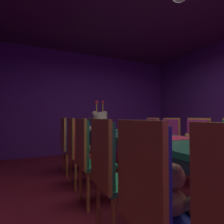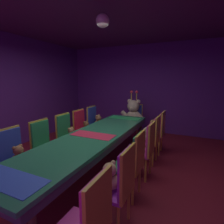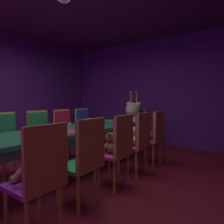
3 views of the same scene
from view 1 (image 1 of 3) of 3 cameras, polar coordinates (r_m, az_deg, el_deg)
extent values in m
plane|color=maroon|center=(2.42, 16.74, -26.01)|extent=(7.90, 7.90, 0.00)
cube|color=#59267F|center=(5.09, -7.71, 2.87)|extent=(5.20, 0.12, 2.80)
cube|color=#26724C|center=(2.22, 16.58, -8.96)|extent=(0.90, 3.64, 0.05)
cube|color=#33333F|center=(2.23, 16.60, -10.87)|extent=(0.88, 3.57, 0.10)
cylinder|color=#4C3826|center=(3.83, 4.66, -11.49)|extent=(0.07, 0.07, 0.69)
cylinder|color=#4C3826|center=(3.53, -6.54, -12.33)|extent=(0.07, 0.07, 0.69)
cube|color=#E52D4C|center=(2.22, 16.58, -8.24)|extent=(0.77, 0.32, 0.01)
cube|color=green|center=(3.53, -0.11, -5.82)|extent=(0.77, 0.32, 0.01)
cube|color=#2D47B2|center=(1.18, 18.16, -30.02)|extent=(0.40, 0.40, 0.04)
cube|color=#2D47B2|center=(0.97, 9.63, -19.07)|extent=(0.05, 0.38, 0.50)
cube|color=gold|center=(0.96, 8.49, -19.28)|extent=(0.03, 0.41, 0.55)
ellipsoid|color=olive|center=(1.13, 18.11, -25.58)|extent=(0.18, 0.18, 0.14)
sphere|color=olive|center=(1.10, 18.70, -19.10)|extent=(0.14, 0.14, 0.14)
sphere|color=#AE7747|center=(1.13, 20.64, -19.09)|extent=(0.05, 0.05, 0.05)
sphere|color=olive|center=(1.11, 16.06, -15.98)|extent=(0.05, 0.05, 0.05)
sphere|color=olive|center=(1.03, 20.13, -17.05)|extent=(0.05, 0.05, 0.05)
cylinder|color=olive|center=(1.21, 16.40, -23.19)|extent=(0.05, 0.13, 0.12)
cylinder|color=olive|center=(1.09, 23.25, -25.65)|extent=(0.05, 0.13, 0.12)
cylinder|color=olive|center=(1.26, 20.91, -25.43)|extent=(0.06, 0.14, 0.06)
cylinder|color=olive|center=(1.20, 24.54, -26.67)|extent=(0.06, 0.14, 0.06)
cube|color=#268C4C|center=(1.62, 3.42, -21.81)|extent=(0.40, 0.40, 0.04)
cube|color=#268C4C|center=(1.48, -2.95, -12.95)|extent=(0.05, 0.38, 0.50)
cube|color=gold|center=(1.47, -3.76, -13.01)|extent=(0.03, 0.41, 0.55)
cylinder|color=gold|center=(1.91, 5.69, -26.03)|extent=(0.04, 0.04, 0.42)
cylinder|color=gold|center=(1.67, 12.00, -29.82)|extent=(0.04, 0.04, 0.42)
cylinder|color=gold|center=(1.79, -4.40, -27.81)|extent=(0.04, 0.04, 0.42)
cube|color=#268C4C|center=(2.18, -4.77, -16.53)|extent=(0.40, 0.40, 0.04)
cube|color=#268C4C|center=(2.07, -9.51, -9.66)|extent=(0.05, 0.38, 0.50)
cube|color=gold|center=(2.07, -10.10, -9.68)|extent=(0.03, 0.41, 0.55)
cylinder|color=gold|center=(2.44, -2.33, -20.51)|extent=(0.04, 0.04, 0.42)
cylinder|color=gold|center=(2.17, 1.08, -23.01)|extent=(0.04, 0.04, 0.42)
cylinder|color=gold|center=(2.35, -10.13, -21.26)|extent=(0.04, 0.04, 0.42)
cylinder|color=gold|center=(2.06, -7.77, -24.15)|extent=(0.04, 0.04, 0.42)
ellipsoid|color=#9E7247|center=(2.16, -4.76, -14.19)|extent=(0.16, 0.16, 0.13)
sphere|color=#9E7247|center=(2.14, -4.39, -11.12)|extent=(0.13, 0.13, 0.13)
sphere|color=tan|center=(2.16, -3.27, -11.31)|extent=(0.05, 0.05, 0.05)
sphere|color=#9E7247|center=(2.17, -5.18, -9.68)|extent=(0.05, 0.05, 0.05)
sphere|color=#9E7247|center=(2.08, -4.30, -10.03)|extent=(0.05, 0.05, 0.05)
cylinder|color=#9E7247|center=(2.24, -4.64, -13.38)|extent=(0.04, 0.11, 0.11)
cylinder|color=#9E7247|center=(2.09, -3.12, -14.23)|extent=(0.04, 0.11, 0.11)
cylinder|color=#9E7247|center=(2.24, -2.52, -14.85)|extent=(0.06, 0.12, 0.06)
cylinder|color=#9E7247|center=(2.17, -1.65, -15.33)|extent=(0.06, 0.12, 0.06)
cube|color=red|center=(2.71, -9.01, -13.55)|extent=(0.40, 0.40, 0.04)
cube|color=red|center=(2.63, -12.81, -7.94)|extent=(0.05, 0.38, 0.50)
cube|color=gold|center=(2.62, -13.28, -7.95)|extent=(0.03, 0.41, 0.55)
cylinder|color=gold|center=(2.96, -6.75, -17.12)|extent=(0.04, 0.04, 0.42)
cylinder|color=gold|center=(2.67, -4.58, -18.87)|extent=(0.04, 0.04, 0.42)
cylinder|color=gold|center=(2.88, -13.13, -17.51)|extent=(0.04, 0.04, 0.42)
cylinder|color=gold|center=(2.58, -11.69, -19.42)|extent=(0.04, 0.04, 0.42)
ellipsoid|color=brown|center=(2.69, -9.00, -11.59)|extent=(0.17, 0.17, 0.13)
sphere|color=brown|center=(2.68, -8.68, -9.03)|extent=(0.13, 0.13, 0.13)
sphere|color=#99663C|center=(2.69, -7.74, -9.21)|extent=(0.05, 0.05, 0.05)
sphere|color=brown|center=(2.72, -9.27, -7.85)|extent=(0.05, 0.05, 0.05)
sphere|color=brown|center=(2.62, -8.70, -8.09)|extent=(0.05, 0.05, 0.05)
cylinder|color=brown|center=(2.78, -8.76, -11.00)|extent=(0.05, 0.12, 0.11)
cylinder|color=brown|center=(2.62, -7.77, -11.58)|extent=(0.05, 0.12, 0.11)
cylinder|color=brown|center=(2.77, -7.02, -12.26)|extent=(0.06, 0.13, 0.06)
cylinder|color=brown|center=(2.69, -6.45, -12.59)|extent=(0.06, 0.13, 0.06)
cube|color=#2D47B2|center=(3.28, -12.00, -11.43)|extent=(0.40, 0.40, 0.04)
cube|color=#2D47B2|center=(3.22, -15.13, -6.77)|extent=(0.05, 0.38, 0.50)
cube|color=gold|center=(3.21, -15.51, -6.77)|extent=(0.03, 0.41, 0.55)
cylinder|color=gold|center=(3.52, -9.96, -14.60)|extent=(0.04, 0.04, 0.42)
cylinder|color=gold|center=(3.22, -8.50, -15.85)|extent=(0.04, 0.04, 0.42)
cylinder|color=gold|center=(3.45, -15.28, -14.81)|extent=(0.04, 0.04, 0.42)
cylinder|color=gold|center=(3.15, -14.35, -16.13)|extent=(0.04, 0.04, 0.42)
ellipsoid|color=#9E7247|center=(3.27, -11.99, -9.60)|extent=(0.20, 0.20, 0.16)
sphere|color=#9E7247|center=(3.25, -11.67, -7.14)|extent=(0.16, 0.16, 0.16)
sphere|color=tan|center=(3.27, -10.76, -7.33)|extent=(0.06, 0.06, 0.06)
sphere|color=#9E7247|center=(3.30, -12.18, -6.03)|extent=(0.06, 0.06, 0.06)
sphere|color=#9E7247|center=(3.19, -11.74, -6.19)|extent=(0.06, 0.06, 0.06)
cylinder|color=#9E7247|center=(3.37, -11.66, -9.09)|extent=(0.05, 0.14, 0.13)
cylinder|color=#9E7247|center=(3.18, -10.89, -9.54)|extent=(0.05, 0.14, 0.13)
cylinder|color=#9E7247|center=(3.35, -10.02, -10.32)|extent=(0.07, 0.15, 0.07)
cylinder|color=#9E7247|center=(3.25, -9.57, -10.58)|extent=(0.07, 0.15, 0.07)
cylinder|color=gold|center=(2.64, 28.79, -18.84)|extent=(0.04, 0.04, 0.42)
cube|color=#CC338C|center=(3.00, 23.82, -12.26)|extent=(0.40, 0.40, 0.04)
cube|color=#CC338C|center=(3.10, 26.00, -6.85)|extent=(0.05, 0.38, 0.50)
cube|color=gold|center=(3.12, 26.26, -6.82)|extent=(0.03, 0.41, 0.55)
cylinder|color=gold|center=(3.27, 23.65, -15.48)|extent=(0.04, 0.04, 0.42)
cylinder|color=gold|center=(3.07, 28.26, -16.36)|extent=(0.04, 0.04, 0.42)
cylinder|color=gold|center=(3.05, 19.44, -16.56)|extent=(0.04, 0.04, 0.42)
cylinder|color=gold|center=(2.84, 24.12, -17.68)|extent=(0.04, 0.04, 0.42)
ellipsoid|color=brown|center=(2.99, 23.79, -10.39)|extent=(0.18, 0.18, 0.14)
sphere|color=brown|center=(2.96, 23.56, -7.94)|extent=(0.14, 0.14, 0.14)
sphere|color=#99663C|center=(2.92, 22.90, -8.23)|extent=(0.05, 0.05, 0.05)
sphere|color=brown|center=(2.93, 24.54, -6.93)|extent=(0.05, 0.05, 0.05)
sphere|color=brown|center=(3.00, 22.98, -6.81)|extent=(0.05, 0.05, 0.05)
cylinder|color=brown|center=(2.90, 24.63, -10.36)|extent=(0.05, 0.13, 0.12)
cylinder|color=brown|center=(3.02, 22.02, -10.04)|extent=(0.05, 0.13, 0.12)
cylinder|color=brown|center=(2.88, 22.92, -11.72)|extent=(0.06, 0.13, 0.06)
cylinder|color=brown|center=(2.94, 21.54, -11.51)|extent=(0.06, 0.13, 0.06)
cube|color=#CC338C|center=(3.41, 16.19, -11.03)|extent=(0.40, 0.40, 0.04)
cube|color=#CC338C|center=(3.50, 18.42, -6.32)|extent=(0.05, 0.38, 0.50)
cube|color=gold|center=(3.51, 18.68, -6.30)|extent=(0.03, 0.41, 0.55)
cylinder|color=gold|center=(3.68, 16.52, -13.99)|extent=(0.04, 0.04, 0.42)
cylinder|color=gold|center=(3.45, 20.10, -14.80)|extent=(0.04, 0.04, 0.42)
cylinder|color=gold|center=(3.48, 12.39, -14.72)|extent=(0.04, 0.04, 0.42)
cylinder|color=gold|center=(3.24, 15.89, -15.71)|extent=(0.04, 0.04, 0.42)
ellipsoid|color=beige|center=(3.40, 16.18, -9.37)|extent=(0.18, 0.18, 0.14)
sphere|color=beige|center=(3.37, 15.95, -7.20)|extent=(0.14, 0.14, 0.14)
sphere|color=#FDDCAD|center=(3.34, 15.30, -7.45)|extent=(0.05, 0.05, 0.05)
sphere|color=beige|center=(3.34, 16.76, -6.32)|extent=(0.05, 0.05, 0.05)
sphere|color=beige|center=(3.42, 15.56, -6.22)|extent=(0.05, 0.05, 0.05)
cylinder|color=beige|center=(3.30, 16.70, -9.34)|extent=(0.05, 0.13, 0.12)
cylinder|color=beige|center=(3.44, 14.71, -9.04)|extent=(0.05, 0.13, 0.12)
cylinder|color=beige|center=(3.29, 15.14, -10.49)|extent=(0.06, 0.14, 0.06)
cylinder|color=beige|center=(3.37, 14.10, -10.30)|extent=(0.06, 0.14, 0.06)
cube|color=#CC338C|center=(3.87, 10.64, -9.93)|extent=(0.40, 0.40, 0.04)
cube|color=#CC338C|center=(3.95, 12.78, -5.82)|extent=(0.05, 0.38, 0.50)
cube|color=gold|center=(3.96, 13.03, -5.81)|extent=(0.03, 0.41, 0.55)
cylinder|color=gold|center=(4.13, 11.23, -12.64)|extent=(0.04, 0.04, 0.42)
cylinder|color=gold|center=(3.88, 14.04, -13.35)|extent=(0.04, 0.04, 0.42)
cylinder|color=gold|center=(3.96, 7.35, -13.15)|extent=(0.04, 0.04, 0.42)
cylinder|color=gold|center=(3.70, 10.02, -13.97)|extent=(0.04, 0.04, 0.42)
ellipsoid|color=olive|center=(3.86, 10.63, -8.32)|extent=(0.20, 0.20, 0.16)
sphere|color=olive|center=(3.84, 10.40, -6.16)|extent=(0.16, 0.16, 0.16)
sphere|color=#AE7747|center=(3.81, 9.71, -6.39)|extent=(0.06, 0.06, 0.06)
sphere|color=olive|center=(3.79, 11.15, -5.28)|extent=(0.06, 0.06, 0.06)
sphere|color=olive|center=(3.89, 10.10, -5.19)|extent=(0.06, 0.06, 0.06)
cylinder|color=olive|center=(3.75, 11.00, -8.26)|extent=(0.06, 0.14, 0.13)
cylinder|color=olive|center=(3.92, 9.27, -7.99)|extent=(0.06, 0.14, 0.13)
cylinder|color=olive|center=(3.75, 9.42, -9.37)|extent=(0.07, 0.15, 0.07)
cylinder|color=olive|center=(3.84, 8.52, -9.20)|extent=(0.07, 0.15, 0.07)
cube|color=#2D47B2|center=(4.20, -4.02, -9.31)|extent=(0.40, 0.40, 0.04)
cube|color=#2D47B2|center=(4.34, -4.83, -5.47)|extent=(0.38, 0.05, 0.50)
cube|color=gold|center=(4.36, -4.92, -5.46)|extent=(0.41, 0.03, 0.55)
cylinder|color=gold|center=(4.44, -2.77, -11.89)|extent=(0.04, 0.04, 0.42)
cylinder|color=gold|center=(4.15, -1.12, -12.62)|extent=(0.04, 0.04, 0.42)
cylinder|color=gold|center=(4.34, -6.80, -12.13)|extent=(0.04, 0.04, 0.42)
cylinder|color=gold|center=(4.04, -5.41, -12.92)|extent=(0.04, 0.04, 0.42)
ellipsoid|color=beige|center=(4.18, -4.01, -6.50)|extent=(0.42, 0.42, 0.34)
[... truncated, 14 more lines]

